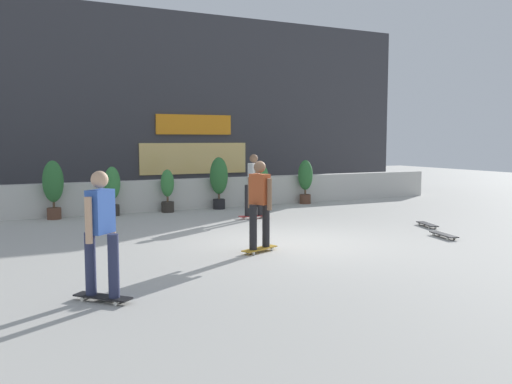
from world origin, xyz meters
name	(u,v)px	position (x,y,z in m)	size (l,w,h in m)	color
ground_plane	(289,242)	(0.00, 0.00, 0.00)	(48.00, 48.00, 0.00)	#B2AFA8
planter_wall	(189,194)	(0.00, 6.00, 0.45)	(18.00, 0.40, 0.90)	beige
building_backdrop	(151,107)	(0.00, 10.00, 3.25)	(20.00, 2.08, 6.50)	#38383D
potted_plant_0	(53,185)	(-3.89, 5.55, 0.90)	(0.53, 0.53, 1.54)	brown
potted_plant_1	(112,188)	(-2.37, 5.55, 0.76)	(0.44, 0.44, 1.34)	#2D2823
potted_plant_2	(167,189)	(-0.81, 5.55, 0.66)	(0.38, 0.38, 1.23)	#2D2823
potted_plant_3	(219,179)	(0.79, 5.55, 0.91)	(0.54, 0.54, 1.55)	black
potted_plant_4	(262,183)	(2.23, 5.55, 0.72)	(0.41, 0.41, 1.30)	black
potted_plant_5	(305,179)	(3.81, 5.55, 0.81)	(0.47, 0.47, 1.42)	brown
skater_far_left	(254,183)	(0.85, 3.34, 0.94)	(0.81, 0.56, 1.70)	maroon
skater_by_wall_right	(101,230)	(-4.19, -2.44, 0.94)	(0.68, 0.73, 1.70)	black
skater_far_right	(260,202)	(-0.96, -0.58, 0.94)	(0.82, 0.53, 1.70)	#BF8C26
skateboard_near_camera	(427,224)	(3.96, 0.25, 0.06)	(0.43, 0.82, 0.08)	black
skateboard_aside	(444,235)	(3.23, -1.00, 0.06)	(0.36, 0.82, 0.08)	black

